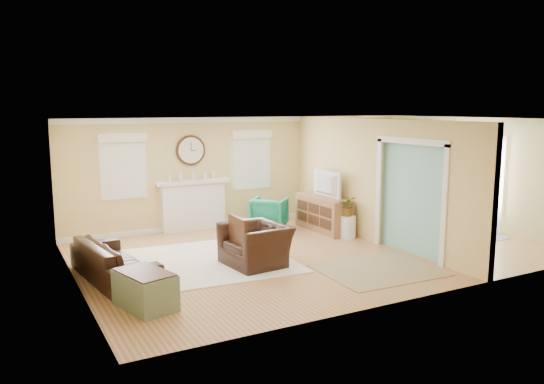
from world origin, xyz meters
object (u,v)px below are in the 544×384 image
object	(u,v)px
credenza	(324,214)
eames_chair	(256,245)
sofa	(114,260)
dining_table	(422,218)
green_chair	(269,213)

from	to	relation	value
credenza	eames_chair	bearing A→B (deg)	-147.01
sofa	credenza	bearing A→B (deg)	-83.42
credenza	dining_table	size ratio (longest dim) A/B	0.97
sofa	eames_chair	size ratio (longest dim) A/B	1.89
sofa	green_chair	distance (m)	4.57
eames_chair	dining_table	world-z (taller)	eames_chair
green_chair	credenza	bearing A→B (deg)	-177.45
sofa	dining_table	bearing A→B (deg)	-96.07
green_chair	dining_table	distance (m)	3.56
credenza	dining_table	xyz separation A→B (m)	(2.02, -1.08, -0.10)
credenza	sofa	bearing A→B (deg)	-165.83
sofa	eames_chair	xyz separation A→B (m)	(2.43, -0.42, 0.06)
eames_chair	green_chair	bearing A→B (deg)	141.49
sofa	credenza	world-z (taller)	credenza
sofa	credenza	distance (m)	5.18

